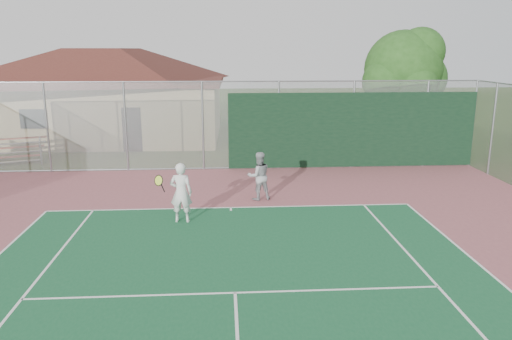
{
  "coord_description": "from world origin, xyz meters",
  "views": [
    {
      "loc": [
        -0.17,
        -2.61,
        4.69
      ],
      "look_at": [
        0.71,
        10.96,
        1.41
      ],
      "focal_mm": 35.0,
      "sensor_mm": 36.0,
      "label": 1
    }
  ],
  "objects_px": {
    "tree": "(405,72)",
    "bleachers": "(11,150)",
    "player_white_front": "(181,193)",
    "player_grey_back": "(259,177)",
    "clubhouse": "(106,85)"
  },
  "relations": [
    {
      "from": "clubhouse",
      "to": "player_white_front",
      "type": "height_order",
      "value": "clubhouse"
    },
    {
      "from": "bleachers",
      "to": "player_white_front",
      "type": "bearing_deg",
      "value": -64.68
    },
    {
      "from": "tree",
      "to": "player_grey_back",
      "type": "distance_m",
      "value": 10.33
    },
    {
      "from": "bleachers",
      "to": "player_grey_back",
      "type": "bearing_deg",
      "value": -49.99
    },
    {
      "from": "bleachers",
      "to": "player_white_front",
      "type": "xyz_separation_m",
      "value": [
        7.9,
        -8.19,
        0.33
      ]
    },
    {
      "from": "bleachers",
      "to": "player_white_front",
      "type": "relative_size",
      "value": 1.81
    },
    {
      "from": "bleachers",
      "to": "player_grey_back",
      "type": "relative_size",
      "value": 1.96
    },
    {
      "from": "tree",
      "to": "player_grey_back",
      "type": "relative_size",
      "value": 3.66
    },
    {
      "from": "tree",
      "to": "bleachers",
      "type": "bearing_deg",
      "value": -177.58
    },
    {
      "from": "player_grey_back",
      "to": "tree",
      "type": "bearing_deg",
      "value": -149.05
    },
    {
      "from": "clubhouse",
      "to": "tree",
      "type": "relative_size",
      "value": 2.34
    },
    {
      "from": "bleachers",
      "to": "tree",
      "type": "bearing_deg",
      "value": -16.21
    },
    {
      "from": "player_grey_back",
      "to": "bleachers",
      "type": "bearing_deg",
      "value": -44.95
    },
    {
      "from": "clubhouse",
      "to": "bleachers",
      "type": "distance_m",
      "value": 7.03
    },
    {
      "from": "clubhouse",
      "to": "tree",
      "type": "height_order",
      "value": "tree"
    }
  ]
}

